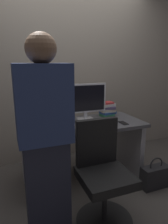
% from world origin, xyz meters
% --- Properties ---
extents(ground_plane, '(9.00, 9.00, 0.00)m').
position_xyz_m(ground_plane, '(0.00, 0.00, 0.00)').
color(ground_plane, '#4C4742').
extents(wall_back, '(6.40, 0.10, 3.00)m').
position_xyz_m(wall_back, '(0.00, 0.75, 1.50)').
color(wall_back, '#9E9384').
rests_on(wall_back, ground).
extents(desk, '(1.47, 0.67, 0.72)m').
position_xyz_m(desk, '(0.00, 0.00, 0.50)').
color(desk, '#4C4C51').
rests_on(desk, ground).
extents(office_chair, '(0.52, 0.52, 0.94)m').
position_xyz_m(office_chair, '(-0.08, -0.71, 0.43)').
color(office_chair, black).
rests_on(office_chair, ground).
extents(person_at_desk, '(0.40, 0.24, 1.64)m').
position_xyz_m(person_at_desk, '(-0.58, -0.71, 0.84)').
color(person_at_desk, '#262838').
rests_on(person_at_desk, ground).
extents(monitor, '(0.54, 0.14, 0.46)m').
position_xyz_m(monitor, '(0.09, 0.13, 0.98)').
color(monitor, silver).
rests_on(monitor, desk).
extents(keyboard, '(0.44, 0.15, 0.02)m').
position_xyz_m(keyboard, '(-0.03, -0.12, 0.73)').
color(keyboard, white).
rests_on(keyboard, desk).
extents(mouse, '(0.06, 0.10, 0.03)m').
position_xyz_m(mouse, '(0.27, -0.13, 0.74)').
color(mouse, black).
rests_on(mouse, desk).
extents(cup_near_keyboard, '(0.08, 0.08, 0.09)m').
position_xyz_m(cup_near_keyboard, '(-0.45, -0.16, 0.77)').
color(cup_near_keyboard, '#3372B2').
rests_on(cup_near_keyboard, desk).
extents(cup_by_monitor, '(0.07, 0.07, 0.09)m').
position_xyz_m(cup_by_monitor, '(-0.53, 0.18, 0.77)').
color(cup_by_monitor, silver).
rests_on(cup_by_monitor, desk).
extents(book_stack, '(0.24, 0.19, 0.19)m').
position_xyz_m(book_stack, '(0.43, 0.19, 0.82)').
color(book_stack, '#338C59').
rests_on(book_stack, desk).
extents(cell_phone, '(0.07, 0.15, 0.01)m').
position_xyz_m(cell_phone, '(0.45, -0.18, 0.73)').
color(cell_phone, black).
rests_on(cell_phone, desk).
extents(handbag, '(0.34, 0.14, 0.38)m').
position_xyz_m(handbag, '(0.72, -0.50, 0.14)').
color(handbag, '#262628').
rests_on(handbag, ground).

